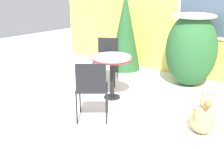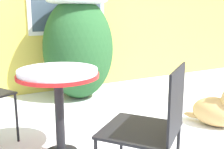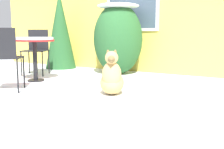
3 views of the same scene
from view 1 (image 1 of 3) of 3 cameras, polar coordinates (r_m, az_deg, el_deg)
ground_plane at (r=4.69m, az=7.26°, el=-7.26°), size 16.00×16.00×0.00m
house_wall at (r=6.29m, az=18.35°, el=11.36°), size 8.00×0.10×2.71m
shrub_left at (r=5.86m, az=15.81°, el=5.19°), size 1.01×1.03×1.47m
evergreen_bush at (r=6.75m, az=2.72°, el=8.79°), size 0.74×0.74×1.87m
patio_table at (r=4.95m, az=0.00°, el=2.45°), size 0.70×0.70×0.79m
patio_chair_near_table at (r=5.83m, az=-1.06°, el=3.44°), size 0.63×0.63×0.93m
patio_chair_far_side at (r=4.14m, az=-4.14°, el=-2.53°), size 0.66×0.66×0.93m
dog at (r=4.10m, az=17.89°, el=-8.33°), size 0.55×0.67×0.64m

